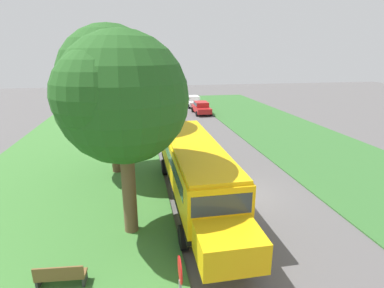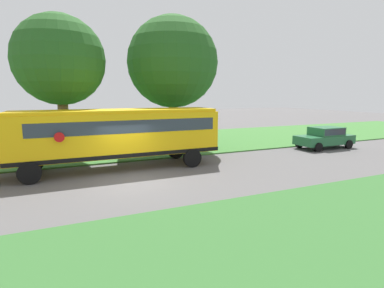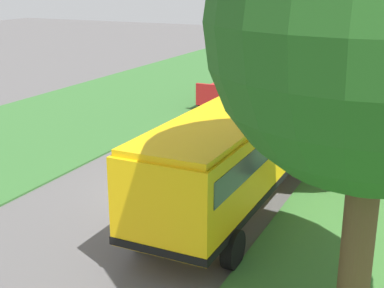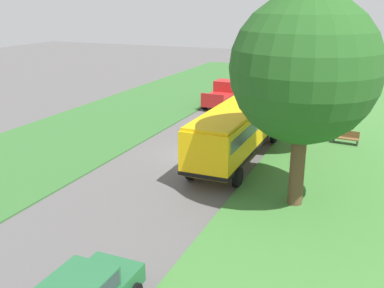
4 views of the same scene
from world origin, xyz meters
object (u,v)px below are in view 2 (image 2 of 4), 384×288
object	(u,v)px
car_green_nearest	(325,136)
park_bench	(15,150)
school_bus	(113,133)
oak_tree_beside_bus	(56,60)
oak_tree_roadside_mid	(173,63)

from	to	relation	value
car_green_nearest	park_bench	world-z (taller)	car_green_nearest
school_bus	oak_tree_beside_bus	bearing A→B (deg)	-144.40
park_bench	car_green_nearest	bearing A→B (deg)	75.26
park_bench	school_bus	bearing A→B (deg)	43.37
car_green_nearest	oak_tree_roadside_mid	size ratio (longest dim) A/B	0.47
school_bus	oak_tree_roadside_mid	xyz separation A→B (m)	(-4.26, 4.95, 4.17)
school_bus	oak_tree_roadside_mid	bearing A→B (deg)	130.75
oak_tree_beside_bus	oak_tree_roadside_mid	xyz separation A→B (m)	(-0.79, 7.43, 0.19)
car_green_nearest	park_bench	distance (m)	21.30
car_green_nearest	oak_tree_beside_bus	world-z (taller)	oak_tree_beside_bus
school_bus	park_bench	bearing A→B (deg)	-136.63
school_bus	car_green_nearest	distance (m)	15.36
oak_tree_beside_bus	park_bench	world-z (taller)	oak_tree_beside_bus
school_bus	park_bench	distance (m)	7.80
car_green_nearest	oak_tree_beside_bus	distance (m)	18.80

